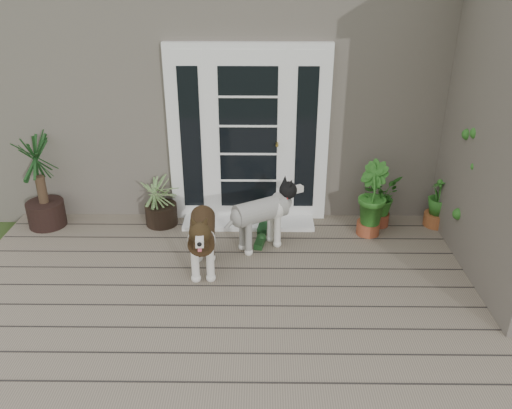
{
  "coord_description": "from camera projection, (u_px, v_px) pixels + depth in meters",
  "views": [
    {
      "loc": [
        -0.04,
        -3.31,
        3.12
      ],
      "look_at": [
        -0.1,
        1.75,
        0.7
      ],
      "focal_mm": 36.52,
      "sensor_mm": 36.0,
      "label": 1
    }
  ],
  "objects": [
    {
      "name": "deck",
      "position": [
        265.0,
        334.0,
        4.67
      ],
      "size": [
        6.2,
        4.6,
        0.12
      ],
      "primitive_type": "cube",
      "color": "#6B5B4C",
      "rests_on": "ground"
    },
    {
      "name": "house_main",
      "position": [
        265.0,
        71.0,
        7.86
      ],
      "size": [
        7.4,
        4.0,
        3.1
      ],
      "primitive_type": "cube",
      "color": "#665E54",
      "rests_on": "ground"
    },
    {
      "name": "door_unit",
      "position": [
        248.0,
        136.0,
        6.16
      ],
      "size": [
        1.9,
        0.14,
        2.15
      ],
      "primitive_type": "cube",
      "color": "white",
      "rests_on": "deck"
    },
    {
      "name": "door_step",
      "position": [
        249.0,
        222.0,
        6.44
      ],
      "size": [
        1.6,
        0.4,
        0.05
      ],
      "primitive_type": "cube",
      "color": "white",
      "rests_on": "deck"
    },
    {
      "name": "brindle_dog",
      "position": [
        203.0,
        241.0,
        5.35
      ],
      "size": [
        0.43,
        0.87,
        0.7
      ],
      "primitive_type": null,
      "rotation": [
        0.0,
        0.0,
        3.22
      ],
      "color": "#3E2A16",
      "rests_on": "deck"
    },
    {
      "name": "white_dog",
      "position": [
        260.0,
        221.0,
        5.79
      ],
      "size": [
        0.88,
        0.72,
        0.68
      ],
      "primitive_type": null,
      "rotation": [
        0.0,
        0.0,
        -1.03
      ],
      "color": "beige",
      "rests_on": "deck"
    },
    {
      "name": "spider_plant",
      "position": [
        160.0,
        198.0,
        6.31
      ],
      "size": [
        0.8,
        0.8,
        0.69
      ],
      "primitive_type": null,
      "rotation": [
        0.0,
        0.0,
        0.27
      ],
      "color": "#80945B",
      "rests_on": "deck"
    },
    {
      "name": "yucca",
      "position": [
        40.0,
        179.0,
        6.16
      ],
      "size": [
        1.06,
        1.06,
        1.23
      ],
      "primitive_type": null,
      "rotation": [
        0.0,
        0.0,
        0.3
      ],
      "color": "black",
      "rests_on": "deck"
    },
    {
      "name": "herb_a",
      "position": [
        380.0,
        204.0,
        6.31
      ],
      "size": [
        0.61,
        0.61,
        0.55
      ],
      "primitive_type": "imported",
      "rotation": [
        0.0,
        0.0,
        0.89
      ],
      "color": "#164D18",
      "rests_on": "deck"
    },
    {
      "name": "herb_b",
      "position": [
        370.0,
        208.0,
        6.08
      ],
      "size": [
        0.53,
        0.53,
        0.67
      ],
      "primitive_type": "imported",
      "rotation": [
        0.0,
        0.0,
        1.78
      ],
      "color": "#1A5C1B",
      "rests_on": "deck"
    },
    {
      "name": "herb_c",
      "position": [
        438.0,
        206.0,
        6.32
      ],
      "size": [
        0.44,
        0.44,
        0.51
      ],
      "primitive_type": "imported",
      "rotation": [
        0.0,
        0.0,
        4.22
      ],
      "color": "#1A5D1F",
      "rests_on": "deck"
    },
    {
      "name": "sapling",
      "position": [
        475.0,
        190.0,
        5.55
      ],
      "size": [
        0.52,
        0.52,
        1.5
      ],
      "primitive_type": null,
      "rotation": [
        0.0,
        0.0,
        -0.21
      ],
      "color": "#1D661D",
      "rests_on": "deck"
    },
    {
      "name": "clog_left",
      "position": [
        260.0,
        242.0,
        5.96
      ],
      "size": [
        0.18,
        0.3,
        0.09
      ],
      "primitive_type": null,
      "rotation": [
        0.0,
        0.0,
        -0.19
      ],
      "color": "#163716",
      "rests_on": "deck"
    },
    {
      "name": "clog_right",
      "position": [
        263.0,
        226.0,
        6.29
      ],
      "size": [
        0.21,
        0.36,
        0.1
      ],
      "primitive_type": null,
      "rotation": [
        0.0,
        0.0,
        -0.15
      ],
      "color": "#153518",
      "rests_on": "deck"
    }
  ]
}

